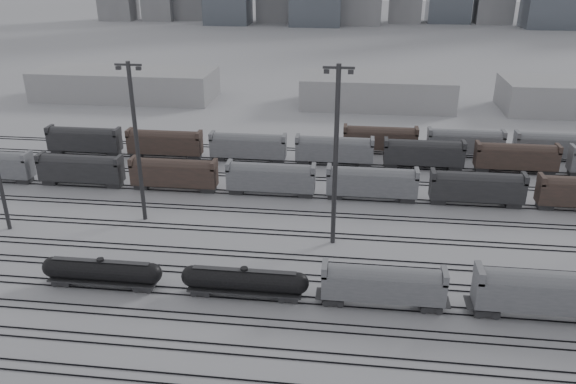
# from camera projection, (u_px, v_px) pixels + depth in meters

# --- Properties ---
(ground) EXTENTS (900.00, 900.00, 0.00)m
(ground) POSITION_uv_depth(u_px,v_px,m) (306.00, 305.00, 66.23)
(ground) COLOR silver
(ground) RESTS_ON ground
(tracks) EXTENTS (220.00, 71.50, 0.16)m
(tracks) POSITION_uv_depth(u_px,v_px,m) (317.00, 236.00, 82.15)
(tracks) COLOR black
(tracks) RESTS_ON ground
(tank_car_a) EXTENTS (15.33, 2.56, 3.79)m
(tank_car_a) POSITION_uv_depth(u_px,v_px,m) (102.00, 271.00, 69.14)
(tank_car_a) COLOR #262628
(tank_car_a) RESTS_ON ground
(tank_car_b) EXTENTS (15.51, 2.59, 3.83)m
(tank_car_b) POSITION_uv_depth(u_px,v_px,m) (245.00, 281.00, 67.11)
(tank_car_b) COLOR #262628
(tank_car_b) RESTS_ON ground
(hopper_car_a) EXTENTS (14.27, 2.84, 5.10)m
(hopper_car_a) POSITION_uv_depth(u_px,v_px,m) (383.00, 283.00, 64.89)
(hopper_car_a) COLOR #262628
(hopper_car_a) RESTS_ON ground
(hopper_car_b) EXTENTS (16.30, 3.24, 5.83)m
(hopper_car_b) POSITION_uv_depth(u_px,v_px,m) (549.00, 291.00, 62.63)
(hopper_car_b) COLOR #262628
(hopper_car_b) RESTS_ON ground
(light_mast_b) EXTENTS (3.91, 0.63, 24.42)m
(light_mast_b) POSITION_uv_depth(u_px,v_px,m) (136.00, 140.00, 82.47)
(light_mast_b) COLOR #333336
(light_mast_b) RESTS_ON ground
(light_mast_c) EXTENTS (4.08, 0.65, 25.48)m
(light_mast_c) POSITION_uv_depth(u_px,v_px,m) (336.00, 153.00, 75.25)
(light_mast_c) COLOR #333336
(light_mast_c) RESTS_ON ground
(bg_string_near) EXTENTS (151.00, 3.00, 5.60)m
(bg_string_near) POSITION_uv_depth(u_px,v_px,m) (372.00, 184.00, 93.38)
(bg_string_near) COLOR slate
(bg_string_near) RESTS_ON ground
(bg_string_mid) EXTENTS (151.00, 3.00, 5.60)m
(bg_string_mid) POSITION_uv_depth(u_px,v_px,m) (424.00, 155.00, 106.83)
(bg_string_mid) COLOR #262628
(bg_string_mid) RESTS_ON ground
(bg_string_far) EXTENTS (66.00, 3.00, 5.60)m
(bg_string_far) POSITION_uv_depth(u_px,v_px,m) (509.00, 145.00, 112.14)
(bg_string_far) COLOR #4A362F
(bg_string_far) RESTS_ON ground
(warehouse_left) EXTENTS (50.00, 18.00, 8.00)m
(warehouse_left) POSITION_uv_depth(u_px,v_px,m) (126.00, 84.00, 158.02)
(warehouse_left) COLOR #AFAFB2
(warehouse_left) RESTS_ON ground
(warehouse_mid) EXTENTS (40.00, 18.00, 8.00)m
(warehouse_mid) POSITION_uv_depth(u_px,v_px,m) (376.00, 91.00, 150.10)
(warehouse_mid) COLOR #AFAFB2
(warehouse_mid) RESTS_ON ground
(warehouse_right) EXTENTS (35.00, 18.00, 8.00)m
(warehouse_right) POSITION_uv_depth(u_px,v_px,m) (572.00, 97.00, 144.44)
(warehouse_right) COLOR #AFAFB2
(warehouse_right) RESTS_ON ground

